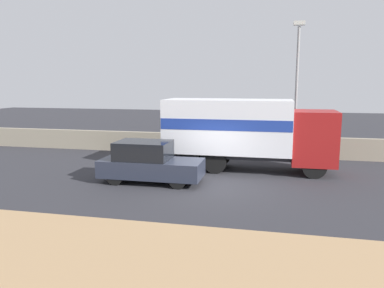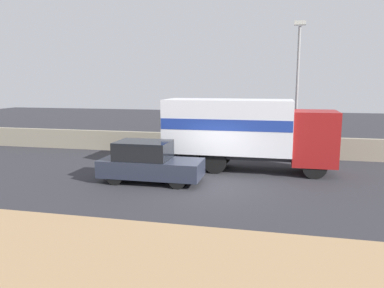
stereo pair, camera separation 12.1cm
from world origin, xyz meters
The scene contains 6 objects.
ground_plane centered at (0.00, 0.00, 0.00)m, with size 80.00×80.00×0.00m, color #2D2D33.
dirt_shoulder_foreground centered at (0.00, -7.00, 0.02)m, with size 60.00×5.29×0.04m.
stone_wall_backdrop centered at (0.00, 6.63, 0.59)m, with size 60.00×0.35×1.18m.
street_lamp centered at (3.48, 5.78, 4.12)m, with size 0.56×0.28×7.14m.
box_truck centered at (1.03, 3.03, 1.94)m, with size 7.79×2.38×3.32m.
car_hatchback centered at (-2.59, 0.05, 0.83)m, with size 4.23×1.73×1.71m.
Camera 2 is at (2.51, -14.33, 4.11)m, focal length 35.00 mm.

